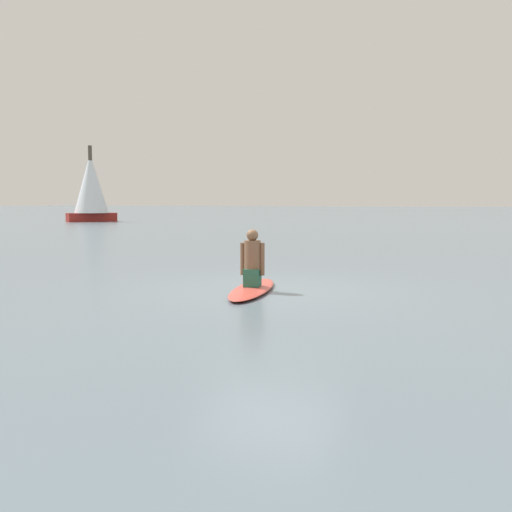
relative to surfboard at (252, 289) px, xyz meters
name	(u,v)px	position (x,y,z in m)	size (l,w,h in m)	color
ground_plane	(269,291)	(0.22, -0.22, -0.05)	(400.00, 400.00, 0.00)	slate
surfboard	(252,289)	(0.00, 0.00, 0.00)	(2.63, 0.62, 0.10)	#D84C3F
person_paddler	(252,261)	(0.00, 0.00, 0.50)	(0.39, 0.44, 1.00)	#26664C
sailboat_center_horizon	(91,186)	(26.57, 27.83, 2.81)	(3.90, 3.74, 6.10)	maroon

